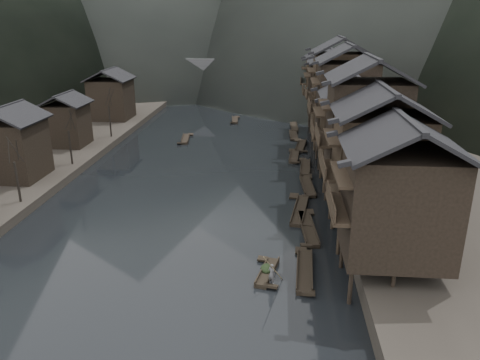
# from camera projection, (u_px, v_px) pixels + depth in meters

# --- Properties ---
(water) EXTENTS (300.00, 300.00, 0.00)m
(water) POSITION_uv_depth(u_px,v_px,m) (176.00, 229.00, 42.62)
(water) COLOR black
(water) RESTS_ON ground
(right_bank) EXTENTS (40.00, 200.00, 1.80)m
(right_bank) POSITION_uv_depth(u_px,v_px,m) (437.00, 127.00, 77.01)
(right_bank) COLOR #2D2823
(right_bank) RESTS_ON ground
(left_bank) EXTENTS (40.00, 200.00, 1.20)m
(left_bank) POSITION_uv_depth(u_px,v_px,m) (30.00, 121.00, 82.81)
(left_bank) COLOR #2D2823
(left_bank) RESTS_ON ground
(stilt_houses) EXTENTS (9.00, 67.60, 15.81)m
(stilt_houses) POSITION_uv_depth(u_px,v_px,m) (348.00, 99.00, 56.52)
(stilt_houses) COLOR black
(stilt_houses) RESTS_ON ground
(left_houses) EXTENTS (8.10, 53.20, 8.73)m
(left_houses) POSITION_uv_depth(u_px,v_px,m) (53.00, 118.00, 61.27)
(left_houses) COLOR black
(left_houses) RESTS_ON left_bank
(bare_trees) EXTENTS (3.62, 42.12, 7.25)m
(bare_trees) POSITION_uv_depth(u_px,v_px,m) (33.00, 137.00, 49.74)
(bare_trees) COLOR black
(bare_trees) RESTS_ON left_bank
(moored_sampans) EXTENTS (3.22, 67.65, 0.47)m
(moored_sampans) POSITION_uv_depth(u_px,v_px,m) (299.00, 157.00, 63.57)
(moored_sampans) COLOR black
(moored_sampans) RESTS_ON water
(midriver_boats) EXTENTS (13.01, 48.64, 0.45)m
(midriver_boats) POSITION_uv_depth(u_px,v_px,m) (238.00, 113.00, 91.69)
(midriver_boats) COLOR black
(midriver_boats) RESTS_ON water
(stone_bridge) EXTENTS (40.00, 6.00, 9.00)m
(stone_bridge) POSITION_uv_depth(u_px,v_px,m) (242.00, 75.00, 108.48)
(stone_bridge) COLOR #4C4C4F
(stone_bridge) RESTS_ON ground
(hero_sampan) EXTENTS (1.81, 4.59, 0.43)m
(hero_sampan) POSITION_uv_depth(u_px,v_px,m) (267.00, 272.00, 35.18)
(hero_sampan) COLOR black
(hero_sampan) RESTS_ON water
(cargo_heap) EXTENTS (1.00, 1.30, 0.60)m
(cargo_heap) POSITION_uv_depth(u_px,v_px,m) (267.00, 265.00, 35.20)
(cargo_heap) COLOR black
(cargo_heap) RESTS_ON hero_sampan
(boatman) EXTENTS (0.69, 0.66, 1.59)m
(boatman) POSITION_uv_depth(u_px,v_px,m) (272.00, 271.00, 33.36)
(boatman) COLOR #59585B
(boatman) RESTS_ON hero_sampan
(bamboo_pole) EXTENTS (1.62, 2.45, 3.41)m
(bamboo_pole) POSITION_uv_depth(u_px,v_px,m) (275.00, 240.00, 32.50)
(bamboo_pole) COLOR #8C7A51
(bamboo_pole) RESTS_ON boatman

